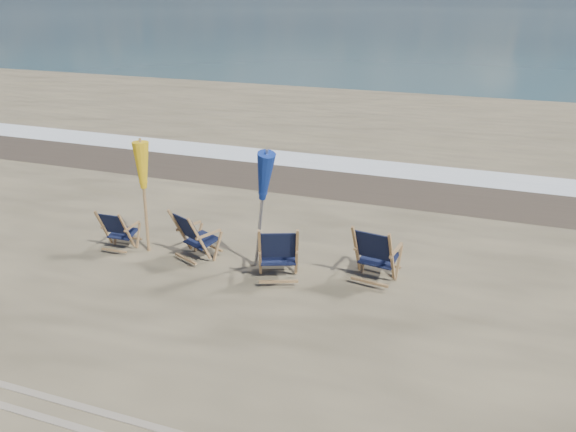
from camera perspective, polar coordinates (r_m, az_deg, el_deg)
name	(u,v)px	position (r m, az deg, el deg)	size (l,w,h in m)	color
ocean	(484,6)	(134.50, 19.31, 19.47)	(400.00, 400.00, 0.00)	#36565A
surf_foam	(361,166)	(15.71, 7.46, 5.06)	(200.00, 1.40, 0.01)	silver
wet_sand_strip	(348,183)	(14.32, 6.16, 3.37)	(200.00, 2.60, 0.00)	#42362A
beach_chair_0	(127,233)	(10.74, -16.05, -1.64)	(0.56, 0.63, 0.88)	black
beach_chair_1	(199,241)	(9.97, -8.98, -2.53)	(0.64, 0.72, 1.00)	black
beach_chair_2	(297,254)	(9.29, 0.90, -3.92)	(0.70, 0.78, 1.09)	black
beach_chair_3	(391,259)	(9.27, 10.47, -4.35)	(0.70, 0.79, 1.09)	black
umbrella_yellow	(142,172)	(10.42, -14.63, 4.36)	(0.30, 0.30, 2.08)	olive
umbrella_blue	(260,177)	(9.23, -2.90, 3.96)	(0.30, 0.30, 2.28)	#A5A5AD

